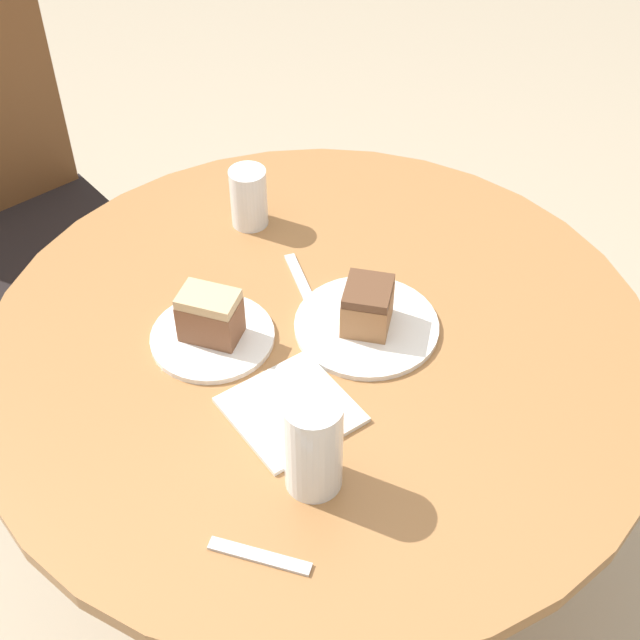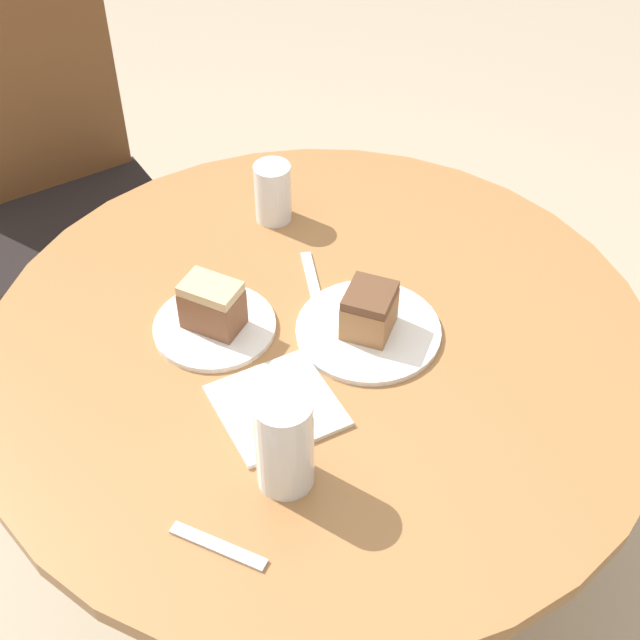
% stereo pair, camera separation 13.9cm
% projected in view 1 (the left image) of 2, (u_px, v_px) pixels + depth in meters
% --- Properties ---
extents(ground_plane, '(8.00, 8.00, 0.00)m').
position_uv_depth(ground_plane, '(320.00, 574.00, 1.93)').
color(ground_plane, tan).
extents(table, '(1.08, 1.08, 0.73)m').
position_uv_depth(table, '(320.00, 410.00, 1.54)').
color(table, '#9E6B3D').
rests_on(table, ground_plane).
extents(chair, '(0.48, 0.48, 1.00)m').
position_uv_depth(chair, '(15.00, 217.00, 2.00)').
color(chair, brown).
rests_on(chair, ground_plane).
extents(plate_near, '(0.23, 0.23, 0.01)m').
position_uv_depth(plate_near, '(366.00, 326.00, 1.43)').
color(plate_near, white).
rests_on(plate_near, table).
extents(plate_far, '(0.20, 0.20, 0.01)m').
position_uv_depth(plate_far, '(213.00, 337.00, 1.41)').
color(plate_far, white).
rests_on(plate_far, table).
extents(cake_slice_near, '(0.11, 0.11, 0.08)m').
position_uv_depth(cake_slice_near, '(367.00, 306.00, 1.40)').
color(cake_slice_near, '#9E6B42').
rests_on(cake_slice_near, plate_near).
extents(cake_slice_far, '(0.10, 0.11, 0.08)m').
position_uv_depth(cake_slice_far, '(210.00, 315.00, 1.38)').
color(cake_slice_far, brown).
rests_on(cake_slice_far, plate_far).
extents(glass_lemonade, '(0.08, 0.08, 0.16)m').
position_uv_depth(glass_lemonade, '(313.00, 449.00, 1.17)').
color(glass_lemonade, beige).
rests_on(glass_lemonade, table).
extents(glass_water, '(0.07, 0.07, 0.11)m').
position_uv_depth(glass_water, '(249.00, 200.00, 1.60)').
color(glass_water, silver).
rests_on(glass_water, table).
extents(napkin_stack, '(0.19, 0.19, 0.01)m').
position_uv_depth(napkin_stack, '(291.00, 410.00, 1.31)').
color(napkin_stack, silver).
rests_on(napkin_stack, table).
extents(fork, '(0.09, 0.16, 0.00)m').
position_uv_depth(fork, '(303.00, 286.00, 1.50)').
color(fork, silver).
rests_on(fork, table).
extents(spoon, '(0.08, 0.13, 0.00)m').
position_uv_depth(spoon, '(260.00, 556.00, 1.13)').
color(spoon, silver).
rests_on(spoon, table).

